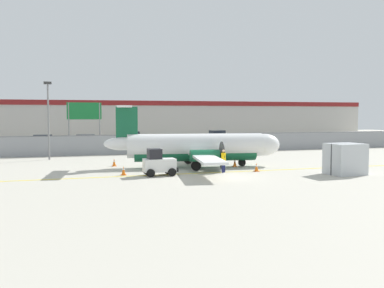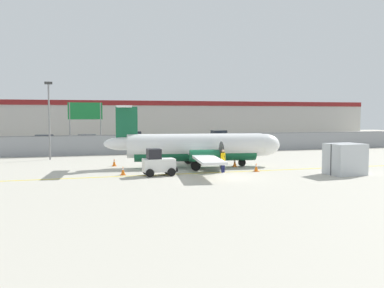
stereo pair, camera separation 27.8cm
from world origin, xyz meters
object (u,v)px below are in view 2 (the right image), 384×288
at_px(baggage_tug, 158,163).
at_px(parked_car_2, 132,137).
at_px(parked_car_3, 199,140).
at_px(ground_crew_worker, 223,160).
at_px(parked_car_1, 86,141).
at_px(parked_car_4, 218,135).
at_px(commuter_airplane, 199,147).
at_px(traffic_cone_near_left, 235,163).
at_px(traffic_cone_far_left, 114,162).
at_px(parked_car_0, 45,141).
at_px(traffic_cone_near_right, 256,167).
at_px(cargo_container, 345,159).
at_px(traffic_cone_far_right, 123,171).
at_px(highway_sign, 85,115).
at_px(apron_light_pole, 49,114).

height_order(baggage_tug, parked_car_2, baggage_tug).
bearing_deg(parked_car_3, ground_crew_worker, 83.15).
relative_size(parked_car_1, parked_car_4, 0.97).
relative_size(commuter_airplane, traffic_cone_near_left, 25.09).
bearing_deg(commuter_airplane, parked_car_1, 117.86).
distance_m(traffic_cone_far_left, parked_car_0, 22.03).
bearing_deg(parked_car_2, traffic_cone_near_right, 99.54).
bearing_deg(baggage_tug, traffic_cone_near_right, -0.86).
xyz_separation_m(baggage_tug, parked_car_2, (3.15, 33.89, 0.04)).
height_order(ground_crew_worker, parked_car_2, same).
bearing_deg(parked_car_3, baggage_tug, 72.58).
distance_m(cargo_container, parked_car_0, 37.40).
distance_m(parked_car_0, parked_car_2, 13.58).
relative_size(traffic_cone_far_right, highway_sign, 0.12).
height_order(ground_crew_worker, apron_light_pole, apron_light_pole).
xyz_separation_m(ground_crew_worker, parked_car_1, (-8.70, 26.29, -0.06)).
bearing_deg(parked_car_1, apron_light_pole, 74.38).
height_order(cargo_container, parked_car_2, cargo_container).
relative_size(traffic_cone_far_left, parked_car_3, 0.15).
bearing_deg(ground_crew_worker, traffic_cone_near_left, 106.24).
bearing_deg(baggage_tug, parked_car_3, 65.59).
bearing_deg(highway_sign, cargo_container, -51.25).
relative_size(traffic_cone_near_right, traffic_cone_far_left, 1.00).
bearing_deg(traffic_cone_far_left, traffic_cone_near_left, -18.56).
bearing_deg(highway_sign, parked_car_4, 37.86).
relative_size(commuter_airplane, parked_car_3, 3.69).
bearing_deg(parked_car_2, traffic_cone_far_right, 82.88).
height_order(ground_crew_worker, highway_sign, highway_sign).
relative_size(baggage_tug, parked_car_1, 0.56).
relative_size(parked_car_0, parked_car_1, 1.03).
bearing_deg(parked_car_3, parked_car_1, -5.52).
distance_m(traffic_cone_far_left, parked_car_3, 21.40).
xyz_separation_m(parked_car_3, highway_sign, (-14.43, -5.59, 3.24)).
bearing_deg(traffic_cone_near_right, parked_car_3, 83.22).
bearing_deg(apron_light_pole, traffic_cone_far_right, -66.34).
bearing_deg(traffic_cone_near_right, traffic_cone_far_right, 174.78).
bearing_deg(cargo_container, traffic_cone_near_right, 145.06).
height_order(ground_crew_worker, parked_car_3, same).
distance_m(cargo_container, traffic_cone_far_right, 15.70).
distance_m(traffic_cone_near_right, parked_car_2, 34.17).
relative_size(traffic_cone_near_left, parked_car_4, 0.15).
xyz_separation_m(baggage_tug, traffic_cone_near_left, (6.99, 3.13, -0.54)).
height_order(ground_crew_worker, cargo_container, cargo_container).
bearing_deg(highway_sign, traffic_cone_far_left, -81.24).
distance_m(commuter_airplane, parked_car_3, 20.70).
bearing_deg(traffic_cone_near_left, highway_sign, 127.00).
xyz_separation_m(traffic_cone_far_right, parked_car_2, (5.48, 33.00, 0.58)).
distance_m(baggage_tug, traffic_cone_far_right, 2.55).
bearing_deg(parked_car_4, traffic_cone_far_left, 51.00).
bearing_deg(commuter_airplane, traffic_cone_near_left, -4.31).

